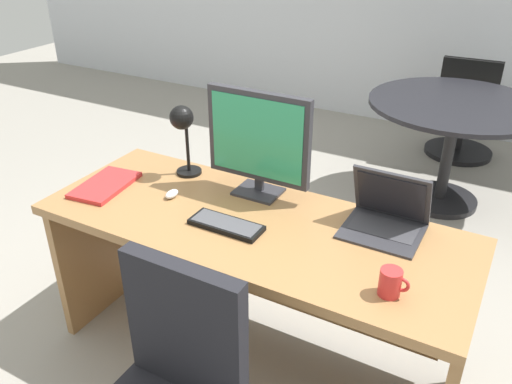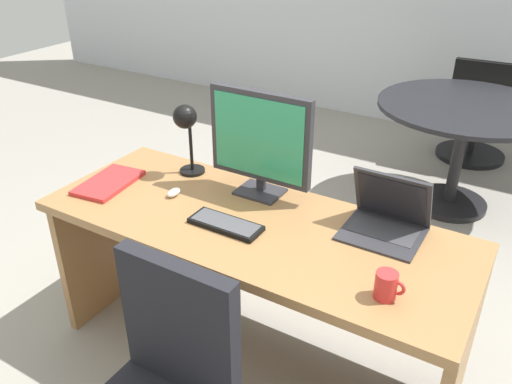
# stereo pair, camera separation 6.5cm
# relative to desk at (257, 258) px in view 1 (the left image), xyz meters

# --- Properties ---
(ground) EXTENTS (12.00, 12.00, 0.00)m
(ground) POSITION_rel_desk_xyz_m (0.00, 1.45, -0.55)
(ground) COLOR gray
(desk) EXTENTS (1.79, 0.69, 0.76)m
(desk) POSITION_rel_desk_xyz_m (0.00, 0.00, 0.00)
(desk) COLOR #9E7042
(desk) RESTS_ON ground
(monitor) EXTENTS (0.48, 0.16, 0.47)m
(monitor) POSITION_rel_desk_xyz_m (-0.09, 0.18, 0.47)
(monitor) COLOR #2D2D33
(monitor) RESTS_ON desk
(laptop) EXTENTS (0.30, 0.27, 0.25)m
(laptop) POSITION_rel_desk_xyz_m (0.49, 0.18, 0.28)
(laptop) COLOR #2D2D33
(laptop) RESTS_ON desk
(keyboard) EXTENTS (0.30, 0.11, 0.02)m
(keyboard) POSITION_rel_desk_xyz_m (-0.07, -0.13, 0.22)
(keyboard) COLOR black
(keyboard) RESTS_ON desk
(mouse) EXTENTS (0.04, 0.07, 0.03)m
(mouse) POSITION_rel_desk_xyz_m (-0.41, -0.04, 0.23)
(mouse) COLOR silver
(mouse) RESTS_ON desk
(desk_lamp) EXTENTS (0.12, 0.14, 0.35)m
(desk_lamp) POSITION_rel_desk_xyz_m (-0.48, 0.17, 0.46)
(desk_lamp) COLOR black
(desk_lamp) RESTS_ON desk
(book) EXTENTS (0.23, 0.34, 0.02)m
(book) POSITION_rel_desk_xyz_m (-0.73, -0.11, 0.22)
(book) COLOR red
(book) RESTS_ON desk
(coffee_mug) EXTENTS (0.10, 0.07, 0.10)m
(coffee_mug) POSITION_rel_desk_xyz_m (0.62, -0.23, 0.26)
(coffee_mug) COLOR red
(coffee_mug) RESTS_ON desk
(meeting_table) EXTENTS (1.16, 1.16, 0.76)m
(meeting_table) POSITION_rel_desk_xyz_m (0.45, 1.92, 0.02)
(meeting_table) COLOR black
(meeting_table) RESTS_ON ground
(meeting_chair_near) EXTENTS (0.56, 0.56, 0.87)m
(meeting_chair_near) POSITION_rel_desk_xyz_m (0.42, 2.81, -0.21)
(meeting_chair_near) COLOR black
(meeting_chair_near) RESTS_ON ground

